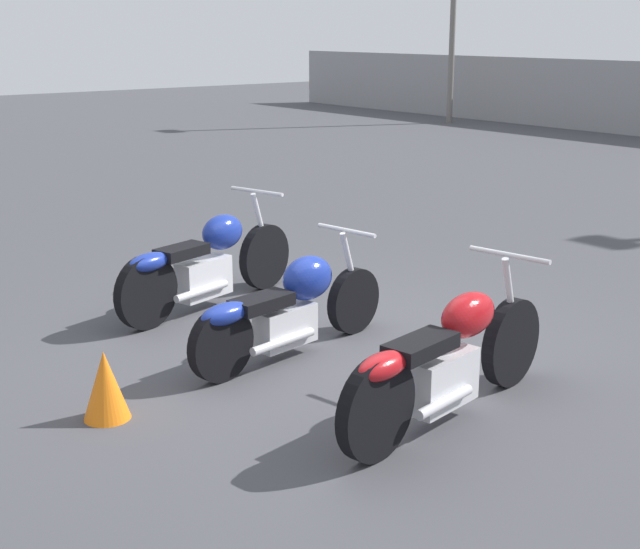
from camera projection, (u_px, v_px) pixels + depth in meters
ground_plane at (329, 349)px, 7.30m from camera, size 60.00×60.00×0.00m
motorcycle_slot_0 at (206, 263)px, 8.27m from camera, size 0.83×2.19×1.02m
motorcycle_slot_1 at (289, 307)px, 7.05m from camera, size 0.65×2.06×0.94m
motorcycle_slot_2 at (447, 359)px, 5.86m from camera, size 0.70×2.22×1.02m
traffic_cone_near at (105, 385)px, 5.94m from camera, size 0.32×0.32×0.48m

